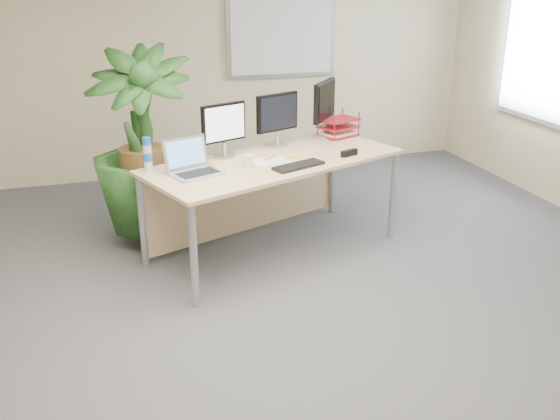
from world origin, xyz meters
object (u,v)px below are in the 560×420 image
object	(u,v)px
monitor_right	(277,117)
laptop	(192,165)
monitor_left	(224,127)
desk	(266,177)
floor_plant	(143,161)

from	to	relation	value
monitor_right	laptop	world-z (taller)	monitor_right
monitor_left	desk	bearing A→B (deg)	-12.21
laptop	desk	bearing A→B (deg)	22.80
floor_plant	monitor_left	bearing A→B (deg)	-27.36
floor_plant	laptop	world-z (taller)	floor_plant
floor_plant	laptop	size ratio (longest dim) A/B	3.32
monitor_left	monitor_right	distance (m)	0.55
floor_plant	monitor_left	size ratio (longest dim) A/B	3.36
monitor_left	laptop	xyz separation A→B (m)	(-0.32, -0.35, -0.19)
monitor_right	monitor_left	bearing A→B (deg)	-159.15
desk	monitor_right	size ratio (longest dim) A/B	5.00
floor_plant	monitor_right	xyz separation A→B (m)	(1.15, -0.14, 0.34)
desk	laptop	xyz separation A→B (m)	(-0.65, -0.27, 0.24)
floor_plant	monitor_left	distance (m)	0.79
monitor_left	floor_plant	bearing A→B (deg)	152.64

